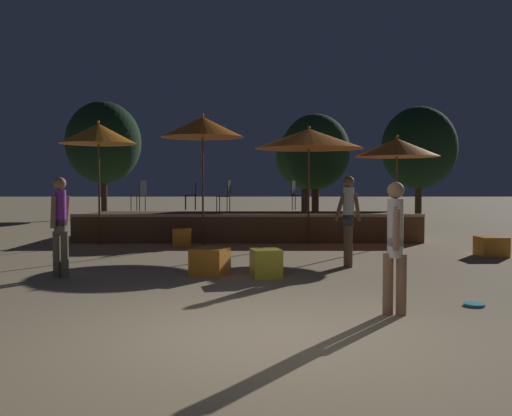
% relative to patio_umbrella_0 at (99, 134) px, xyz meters
% --- Properties ---
extents(ground_plane, '(120.00, 120.00, 0.00)m').
position_rel_patio_umbrella_0_xyz_m(ground_plane, '(4.12, -9.08, -2.90)').
color(ground_plane, tan).
extents(wooden_deck, '(9.48, 3.06, 0.79)m').
position_rel_patio_umbrella_0_xyz_m(wooden_deck, '(3.91, 1.72, -2.55)').
color(wooden_deck, brown).
rests_on(wooden_deck, ground).
extents(patio_umbrella_0, '(2.04, 2.04, 3.26)m').
position_rel_patio_umbrella_0_xyz_m(patio_umbrella_0, '(0.00, 0.00, 0.00)').
color(patio_umbrella_0, brown).
rests_on(patio_umbrella_0, ground).
extents(patio_umbrella_1, '(2.91, 2.91, 3.13)m').
position_rel_patio_umbrella_0_xyz_m(patio_umbrella_1, '(5.53, 0.12, -0.12)').
color(patio_umbrella_1, brown).
rests_on(patio_umbrella_1, ground).
extents(patio_umbrella_2, '(2.20, 2.20, 2.85)m').
position_rel_patio_umbrella_0_xyz_m(patio_umbrella_2, '(7.79, -0.18, -0.37)').
color(patio_umbrella_2, brown).
rests_on(patio_umbrella_2, ground).
extents(patio_umbrella_3, '(2.16, 2.16, 3.41)m').
position_rel_patio_umbrella_0_xyz_m(patio_umbrella_3, '(2.75, -0.19, 0.16)').
color(patio_umbrella_3, brown).
rests_on(patio_umbrella_3, ground).
extents(cube_seat_0, '(0.72, 0.72, 0.48)m').
position_rel_patio_umbrella_0_xyz_m(cube_seat_0, '(3.32, -4.99, -2.67)').
color(cube_seat_0, orange).
rests_on(cube_seat_0, ground).
extents(cube_seat_1, '(0.58, 0.58, 0.49)m').
position_rel_patio_umbrella_0_xyz_m(cube_seat_1, '(4.31, -5.29, -2.66)').
color(cube_seat_1, yellow).
rests_on(cube_seat_1, ground).
extents(cube_seat_2, '(0.61, 0.61, 0.43)m').
position_rel_patio_umbrella_0_xyz_m(cube_seat_2, '(9.34, -2.46, -2.69)').
color(cube_seat_2, orange).
rests_on(cube_seat_2, ground).
extents(cube_seat_3, '(0.48, 0.48, 0.46)m').
position_rel_patio_umbrella_0_xyz_m(cube_seat_3, '(2.26, -0.57, -2.67)').
color(cube_seat_3, orange).
rests_on(cube_seat_3, ground).
extents(person_0, '(0.29, 0.47, 1.72)m').
position_rel_patio_umbrella_0_xyz_m(person_0, '(0.78, -5.28, -1.97)').
color(person_0, '#72664C').
rests_on(person_0, ground).
extents(person_1, '(0.29, 0.49, 1.64)m').
position_rel_patio_umbrella_0_xyz_m(person_1, '(5.84, -8.04, -2.03)').
color(person_1, '#997051').
rests_on(person_1, ground).
extents(person_2, '(0.54, 0.30, 1.76)m').
position_rel_patio_umbrella_0_xyz_m(person_2, '(5.92, -4.02, -1.94)').
color(person_2, brown).
rests_on(person_2, ground).
extents(bistro_chair_0, '(0.40, 0.40, 0.90)m').
position_rel_patio_umbrella_0_xyz_m(bistro_chair_0, '(2.20, 2.56, -1.57)').
color(bistro_chair_0, '#2D3338').
rests_on(bistro_chair_0, wooden_deck).
extents(bistro_chair_1, '(0.45, 0.44, 0.90)m').
position_rel_patio_umbrella_0_xyz_m(bistro_chair_1, '(5.35, 2.45, -1.57)').
color(bistro_chair_1, '#47474C').
rests_on(bistro_chair_1, wooden_deck).
extents(bistro_chair_2, '(0.45, 0.44, 0.90)m').
position_rel_patio_umbrella_0_xyz_m(bistro_chair_2, '(0.70, 1.93, -1.57)').
color(bistro_chair_2, '#2D3338').
rests_on(bistro_chair_2, wooden_deck).
extents(bistro_chair_3, '(0.42, 0.41, 0.90)m').
position_rel_patio_umbrella_0_xyz_m(bistro_chair_3, '(3.30, 1.06, -1.57)').
color(bistro_chair_3, '#2D3338').
rests_on(bistro_chair_3, wooden_deck).
extents(frisbee_disc, '(0.28, 0.28, 0.03)m').
position_rel_patio_umbrella_0_xyz_m(frisbee_disc, '(7.02, -7.53, -2.89)').
color(frisbee_disc, '#33B2D8').
rests_on(frisbee_disc, ground).
extents(background_tree_0, '(3.15, 3.15, 4.83)m').
position_rel_patio_umbrella_0_xyz_m(background_tree_0, '(11.02, 9.14, 0.19)').
color(background_tree_0, '#3D2B1C').
rests_on(background_tree_0, ground).
extents(background_tree_1, '(2.28, 2.28, 3.87)m').
position_rel_patio_umbrella_0_xyz_m(background_tree_1, '(6.06, 7.41, -0.30)').
color(background_tree_1, '#3D2B1C').
rests_on(background_tree_1, ground).
extents(background_tree_2, '(3.43, 3.43, 5.37)m').
position_rel_patio_umbrella_0_xyz_m(background_tree_2, '(-2.91, 11.39, 0.57)').
color(background_tree_2, '#3D2B1C').
rests_on(background_tree_2, ground).
extents(background_tree_3, '(2.60, 2.60, 4.22)m').
position_rel_patio_umbrella_0_xyz_m(background_tree_3, '(6.39, 6.63, -0.12)').
color(background_tree_3, '#3D2B1C').
rests_on(background_tree_3, ground).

